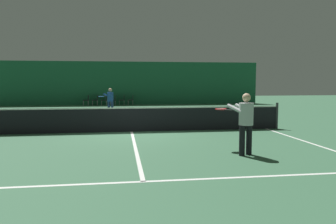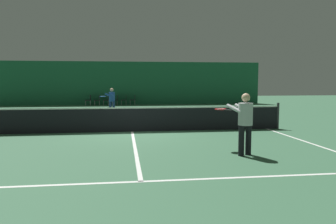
{
  "view_description": "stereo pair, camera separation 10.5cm",
  "coord_description": "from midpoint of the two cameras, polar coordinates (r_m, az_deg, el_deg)",
  "views": [
    {
      "loc": [
        -0.42,
        -12.59,
        1.93
      ],
      "look_at": [
        1.13,
        -1.98,
        0.94
      ],
      "focal_mm": 35.0,
      "sensor_mm": 36.0,
      "label": 1
    },
    {
      "loc": [
        -0.31,
        -12.61,
        1.93
      ],
      "look_at": [
        1.13,
        -1.98,
        0.94
      ],
      "focal_mm": 35.0,
      "sensor_mm": 36.0,
      "label": 2
    }
  ],
  "objects": [
    {
      "name": "courtside_chair_1",
      "position": [
        27.31,
        -12.0,
        2.17
      ],
      "size": [
        0.44,
        0.44,
        0.84
      ],
      "rotation": [
        0.0,
        0.0,
        -1.57
      ],
      "color": "#99999E",
      "rests_on": "ground"
    },
    {
      "name": "court_line_service_near",
      "position": [
        6.5,
        -4.27,
        -11.98
      ],
      "size": [
        8.25,
        0.1,
        0.0
      ],
      "color": "white",
      "rests_on": "ground"
    },
    {
      "name": "player_near",
      "position": [
        8.81,
        13.45,
        -1.23
      ],
      "size": [
        0.87,
        1.36,
        1.63
      ],
      "rotation": [
        0.0,
        0.0,
        1.99
      ],
      "color": "black",
      "rests_on": "ground"
    },
    {
      "name": "court_line_sideline_right",
      "position": [
        14.03,
        17.07,
        -2.83
      ],
      "size": [
        0.1,
        23.8,
        0.0
      ],
      "color": "white",
      "rests_on": "ground"
    },
    {
      "name": "court_line_centre",
      "position": [
        12.75,
        -6.03,
        -3.42
      ],
      "size": [
        0.1,
        12.8,
        0.0
      ],
      "color": "white",
      "rests_on": "ground"
    },
    {
      "name": "courtside_chair_2",
      "position": [
        27.27,
        -10.49,
        2.19
      ],
      "size": [
        0.44,
        0.44,
        0.84
      ],
      "rotation": [
        0.0,
        0.0,
        -1.57
      ],
      "color": "#99999E",
      "rests_on": "ground"
    },
    {
      "name": "ground_plane",
      "position": [
        12.75,
        -6.03,
        -3.43
      ],
      "size": [
        60.0,
        60.0,
        0.0
      ],
      "primitive_type": "plane",
      "color": "#386647"
    },
    {
      "name": "courtside_chair_4",
      "position": [
        27.24,
        -7.45,
        2.23
      ],
      "size": [
        0.44,
        0.44,
        0.84
      ],
      "rotation": [
        0.0,
        0.0,
        -1.57
      ],
      "color": "#99999E",
      "rests_on": "ground"
    },
    {
      "name": "courtside_chair_3",
      "position": [
        27.24,
        -8.97,
        2.21
      ],
      "size": [
        0.44,
        0.44,
        0.84
      ],
      "rotation": [
        0.0,
        0.0,
        -1.57
      ],
      "color": "#99999E",
      "rests_on": "ground"
    },
    {
      "name": "courtside_chair_5",
      "position": [
        27.25,
        -5.94,
        2.25
      ],
      "size": [
        0.44,
        0.44,
        0.84
      ],
      "rotation": [
        0.0,
        0.0,
        -1.57
      ],
      "color": "#99999E",
      "rests_on": "ground"
    },
    {
      "name": "courtside_chair_0",
      "position": [
        27.38,
        -13.51,
        2.14
      ],
      "size": [
        0.44,
        0.44,
        0.84
      ],
      "rotation": [
        0.0,
        0.0,
        -1.57
      ],
      "color": "#99999E",
      "rests_on": "ground"
    },
    {
      "name": "court_line_service_far",
      "position": [
        19.1,
        -6.61,
        -0.52
      ],
      "size": [
        8.25,
        0.1,
        0.0
      ],
      "color": "white",
      "rests_on": "ground"
    },
    {
      "name": "player_far",
      "position": [
        19.76,
        -9.66,
        2.26
      ],
      "size": [
        0.95,
        1.29,
        1.55
      ],
      "rotation": [
        0.0,
        0.0,
        -2.1
      ],
      "color": "navy",
      "rests_on": "ground"
    },
    {
      "name": "backdrop_curtain",
      "position": [
        27.75,
        -7.02,
        5.0
      ],
      "size": [
        23.0,
        0.12,
        3.6
      ],
      "color": "#1E5B3D",
      "rests_on": "ground"
    },
    {
      "name": "tennis_net",
      "position": [
        12.68,
        -6.05,
        -1.15
      ],
      "size": [
        12.0,
        0.1,
        1.07
      ],
      "color": "black",
      "rests_on": "ground"
    },
    {
      "name": "court_line_baseline_far",
      "position": [
        24.58,
        -6.87,
        0.78
      ],
      "size": [
        11.0,
        0.1,
        0.0
      ],
      "color": "white",
      "rests_on": "ground"
    }
  ]
}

